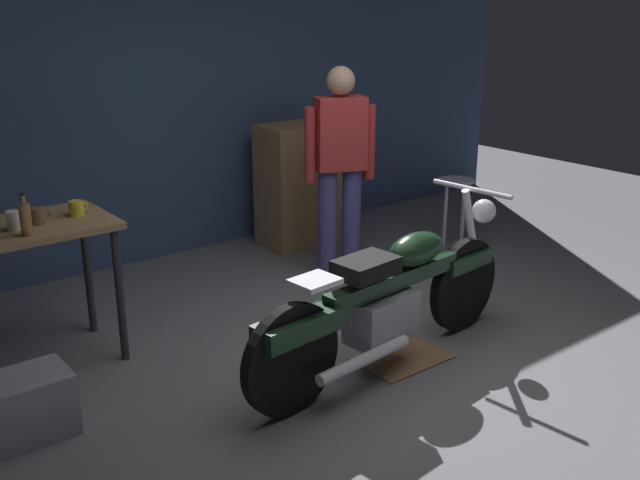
% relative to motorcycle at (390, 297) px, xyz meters
% --- Properties ---
extents(ground_plane, '(12.00, 12.00, 0.00)m').
position_rel_motorcycle_xyz_m(ground_plane, '(-0.04, -0.06, -0.45)').
color(ground_plane, slate).
extents(back_wall, '(8.00, 0.12, 3.10)m').
position_rel_motorcycle_xyz_m(back_wall, '(-0.04, 2.74, 1.10)').
color(back_wall, '#384C70').
rests_on(back_wall, ground_plane).
extents(motorcycle, '(2.19, 0.62, 1.00)m').
position_rel_motorcycle_xyz_m(motorcycle, '(0.00, 0.00, 0.00)').
color(motorcycle, black).
rests_on(motorcycle, ground_plane).
extents(person_standing, '(0.53, 0.35, 1.67)m').
position_rel_motorcycle_xyz_m(person_standing, '(0.75, 1.39, 0.48)').
color(person_standing, '#4F4B89').
rests_on(person_standing, ground_plane).
extents(shop_stool, '(0.32, 0.32, 0.64)m').
position_rel_motorcycle_xyz_m(shop_stool, '(1.97, 1.26, 0.05)').
color(shop_stool, '#B2B2B7').
rests_on(shop_stool, ground_plane).
extents(wooden_dresser, '(0.80, 0.47, 1.10)m').
position_rel_motorcycle_xyz_m(wooden_dresser, '(1.03, 2.24, 0.10)').
color(wooden_dresser, '#99724C').
rests_on(wooden_dresser, ground_plane).
extents(drip_tray, '(0.56, 0.40, 0.01)m').
position_rel_motorcycle_xyz_m(drip_tray, '(0.12, 0.00, -0.44)').
color(drip_tray, olive).
rests_on(drip_tray, ground_plane).
extents(storage_bin, '(0.44, 0.32, 0.34)m').
position_rel_motorcycle_xyz_m(storage_bin, '(-1.99, 0.58, -0.28)').
color(storage_bin, gray).
rests_on(storage_bin, ground_plane).
extents(mug_yellow_tall, '(0.12, 0.09, 0.09)m').
position_rel_motorcycle_xyz_m(mug_yellow_tall, '(-1.37, 1.33, 0.50)').
color(mug_yellow_tall, yellow).
rests_on(mug_yellow_tall, workbench).
extents(mug_brown_stoneware, '(0.12, 0.08, 0.09)m').
position_rel_motorcycle_xyz_m(mug_brown_stoneware, '(-1.60, 1.31, 0.50)').
color(mug_brown_stoneware, brown).
rests_on(mug_brown_stoneware, workbench).
extents(mug_white_ceramic, '(0.12, 0.08, 0.11)m').
position_rel_motorcycle_xyz_m(mug_white_ceramic, '(-1.75, 1.27, 0.51)').
color(mug_white_ceramic, white).
rests_on(mug_white_ceramic, workbench).
extents(bottle, '(0.06, 0.06, 0.24)m').
position_rel_motorcycle_xyz_m(bottle, '(-1.72, 1.12, 0.55)').
color(bottle, olive).
rests_on(bottle, workbench).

